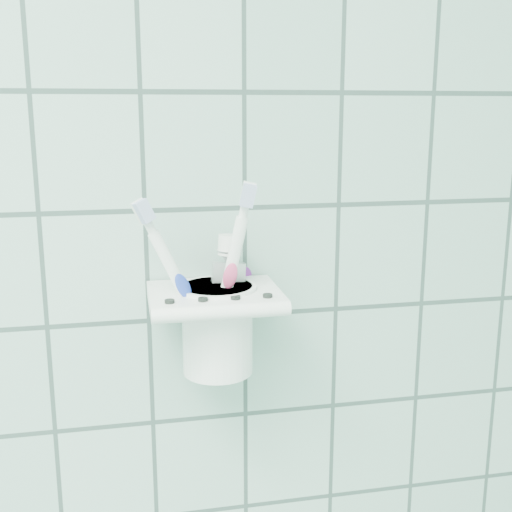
{
  "coord_description": "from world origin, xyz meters",
  "views": [
    {
      "loc": [
        0.58,
        0.57,
        1.46
      ],
      "look_at": [
        0.69,
        1.1,
        1.34
      ],
      "focal_mm": 45.0,
      "sensor_mm": 36.0,
      "label": 1
    }
  ],
  "objects_px": {
    "holder_bracket": "(214,298)",
    "toothbrush_orange": "(209,271)",
    "toothbrush_pink": "(222,276)",
    "cup": "(217,325)",
    "toothbrush_blue": "(233,272)",
    "toothpaste_tube": "(223,289)"
  },
  "relations": [
    {
      "from": "toothbrush_blue",
      "to": "toothpaste_tube",
      "type": "relative_size",
      "value": 1.36
    },
    {
      "from": "toothbrush_orange",
      "to": "toothpaste_tube",
      "type": "height_order",
      "value": "toothbrush_orange"
    },
    {
      "from": "cup",
      "to": "toothbrush_pink",
      "type": "xyz_separation_m",
      "value": [
        0.0,
        -0.01,
        0.05
      ]
    },
    {
      "from": "holder_bracket",
      "to": "toothbrush_orange",
      "type": "relative_size",
      "value": 0.67
    },
    {
      "from": "toothbrush_pink",
      "to": "toothbrush_orange",
      "type": "xyz_separation_m",
      "value": [
        -0.01,
        0.02,
        0.0
      ]
    },
    {
      "from": "toothbrush_blue",
      "to": "holder_bracket",
      "type": "bearing_deg",
      "value": -175.53
    },
    {
      "from": "toothbrush_blue",
      "to": "toothbrush_orange",
      "type": "distance_m",
      "value": 0.02
    },
    {
      "from": "holder_bracket",
      "to": "toothpaste_tube",
      "type": "xyz_separation_m",
      "value": [
        0.01,
        0.01,
        0.0
      ]
    },
    {
      "from": "cup",
      "to": "holder_bracket",
      "type": "bearing_deg",
      "value": -129.8
    },
    {
      "from": "cup",
      "to": "toothbrush_orange",
      "type": "distance_m",
      "value": 0.05
    },
    {
      "from": "cup",
      "to": "toothbrush_blue",
      "type": "xyz_separation_m",
      "value": [
        0.02,
        0.0,
        0.05
      ]
    },
    {
      "from": "cup",
      "to": "toothbrush_orange",
      "type": "relative_size",
      "value": 0.48
    },
    {
      "from": "cup",
      "to": "toothbrush_blue",
      "type": "relative_size",
      "value": 0.51
    },
    {
      "from": "holder_bracket",
      "to": "toothpaste_tube",
      "type": "distance_m",
      "value": 0.02
    },
    {
      "from": "toothbrush_pink",
      "to": "toothbrush_orange",
      "type": "relative_size",
      "value": 0.97
    },
    {
      "from": "holder_bracket",
      "to": "toothbrush_blue",
      "type": "distance_m",
      "value": 0.03
    },
    {
      "from": "holder_bracket",
      "to": "toothbrush_orange",
      "type": "bearing_deg",
      "value": 113.02
    },
    {
      "from": "holder_bracket",
      "to": "toothbrush_orange",
      "type": "height_order",
      "value": "toothbrush_orange"
    },
    {
      "from": "toothpaste_tube",
      "to": "cup",
      "type": "bearing_deg",
      "value": -127.85
    },
    {
      "from": "toothbrush_orange",
      "to": "holder_bracket",
      "type": "bearing_deg",
      "value": -61.82
    },
    {
      "from": "toothbrush_pink",
      "to": "toothpaste_tube",
      "type": "relative_size",
      "value": 1.4
    },
    {
      "from": "toothbrush_pink",
      "to": "toothbrush_blue",
      "type": "relative_size",
      "value": 1.03
    }
  ]
}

